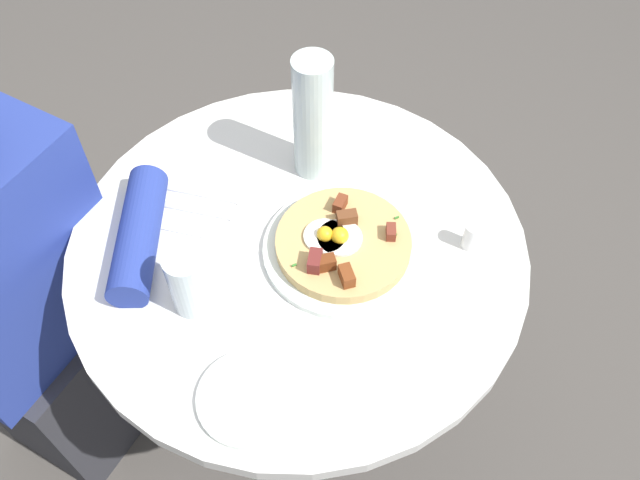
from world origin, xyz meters
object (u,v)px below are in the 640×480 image
Objects in this scene: dining_table at (300,296)px; breakfast_pizza at (342,243)px; pizza_plate at (343,249)px; bread_plate at (249,397)px; fork at (192,194)px; water_bottle at (313,118)px; person_seated at (32,315)px; water_glass at (189,281)px; salt_shaker at (471,236)px; knife at (185,208)px.

breakfast_pizza is at bearing -73.92° from dining_table.
pizza_plate is 1.77× the size of bread_plate.
breakfast_pizza is 1.30× the size of fork.
water_bottle is at bearing 43.71° from breakfast_pizza.
person_seated is (-0.28, 0.47, -0.06)m from dining_table.
dining_table is at bearing -24.15° from water_glass.
water_bottle is (0.18, -0.16, 0.12)m from fork.
pizza_plate is 5.16× the size of salt_shaker.
pizza_plate is at bearing 1.37° from bread_plate.
person_seated is 4.06× the size of pizza_plate.
breakfast_pizza is at bearing 1.59° from bread_plate.
person_seated reaches higher than water_glass.
person_seated reaches higher than dining_table.
person_seated is 6.31× the size of knife.
pizza_plate is at bearing 176.62° from knife.
fork is at bearing 95.30° from pizza_plate.
water_bottle reaches higher than breakfast_pizza.
pizza_plate is 0.31m from bread_plate.
fork is at bearing 106.73° from salt_shaker.
bread_plate is 0.42m from fork.
water_bottle is (0.45, -0.41, 0.36)m from person_seated.
breakfast_pizza is 0.30m from knife.
breakfast_pizza is 0.30m from fork.
knife is 0.51m from salt_shaker.
salt_shaker is (-0.03, -0.33, -0.10)m from water_bottle.
fork is (0.27, -0.25, 0.24)m from person_seated.
person_seated is at bearing 118.65° from pizza_plate.
salt_shaker is at bearing -57.42° from pizza_plate.
salt_shaker is at bearing -61.55° from dining_table.
bread_plate is at bearing -163.33° from dining_table.
fork is 0.04m from knife.
pizza_plate reaches higher than dining_table.
breakfast_pizza is 0.27m from water_glass.
water_glass is 0.48m from salt_shaker.
water_glass reaches higher than salt_shaker.
person_seated is 0.50m from water_glass.
dining_table is 5.14× the size of bread_plate.
breakfast_pizza is (0.30, -0.55, 0.26)m from person_seated.
person_seated is 0.67m from pizza_plate.
water_bottle is at bearing 44.34° from pizza_plate.
water_glass is at bearing 142.56° from pizza_plate.
person_seated reaches higher than pizza_plate.
bread_plate reaches higher than fork.
pizza_plate is 0.24m from water_bottle.
water_bottle is (0.15, 0.14, 0.10)m from breakfast_pizza.
fork is at bearing 137.83° from water_bottle.
breakfast_pizza reaches higher than salt_shaker.
breakfast_pizza is at bearing 122.87° from salt_shaker.
water_glass is 0.50× the size of water_bottle.
breakfast_pizza is 1.49× the size of bread_plate.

